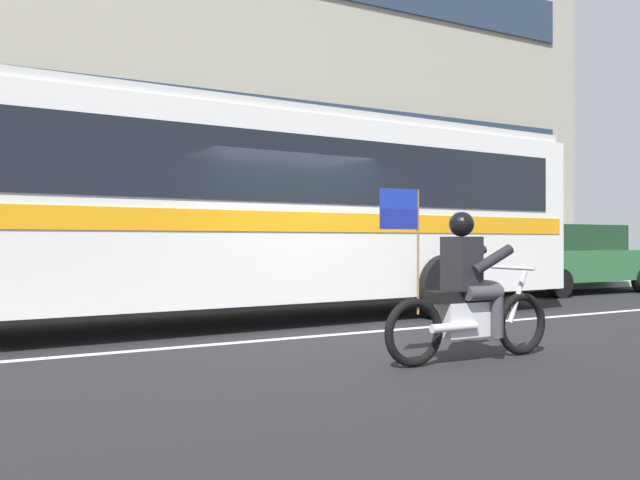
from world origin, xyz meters
name	(u,v)px	position (x,y,z in m)	size (l,w,h in m)	color
ground_plane	(299,330)	(0.00, 0.00, 0.00)	(60.00, 60.00, 0.00)	black
sidewalk_curb	(195,296)	(0.00, 5.10, 0.07)	(28.00, 3.80, 0.15)	#B7B2A8
lane_center_stripe	(318,336)	(0.00, -0.60, 0.00)	(26.60, 0.14, 0.01)	silver
office_building_facade	(169,42)	(0.00, 7.39, 6.19)	(28.00, 0.89, 12.37)	gray
transit_bus	(212,200)	(-0.88, 1.19, 1.88)	(12.88, 3.12, 3.22)	white
motorcycle_with_rider	(469,297)	(0.63, -2.81, 0.67)	(2.20, 0.64, 1.78)	black
parked_sedan_curbside	(572,258)	(8.63, 2.58, 0.85)	(4.68, 1.87, 1.64)	#2D6638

